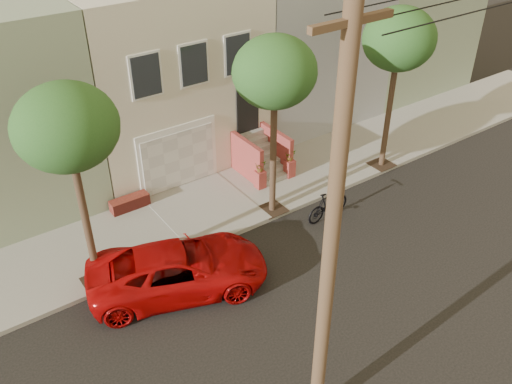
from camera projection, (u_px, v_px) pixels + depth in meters
ground at (322, 285)px, 16.69m from camera, size 90.00×90.00×0.00m
sidewalk at (227, 201)px, 20.31m from camera, size 40.00×3.70×0.15m
house_row at (146, 62)px, 22.33m from camera, size 33.10×11.70×7.00m
tree_left at (66, 129)px, 13.82m from camera, size 2.70×2.57×6.30m
tree_mid at (275, 73)px, 16.94m from camera, size 2.70×2.57×6.30m
tree_right at (399, 40)px, 19.59m from camera, size 2.70×2.57×6.30m
pickup_truck at (178, 269)px, 16.22m from camera, size 5.76×4.03×1.46m
motorcycle at (328, 205)px, 19.28m from camera, size 1.87×0.62×1.11m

